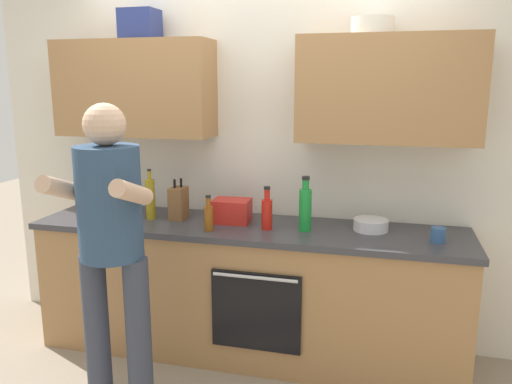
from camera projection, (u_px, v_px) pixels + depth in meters
name	position (u px, v px, depth m)	size (l,w,h in m)	color
ground_plane	(247.00, 351.00, 3.54)	(12.00, 12.00, 0.00)	gray
back_wall_unit	(257.00, 132.00, 3.48)	(4.00, 0.38, 2.50)	silver
counter	(247.00, 290.00, 3.44)	(2.84, 0.67, 0.90)	#A37547
person_standing	(111.00, 235.00, 2.73)	(0.49, 0.45, 1.72)	#383D4C
bottle_hotsauce	(267.00, 212.00, 3.24)	(0.07, 0.07, 0.28)	red
bottle_syrup	(209.00, 216.00, 3.21)	(0.06, 0.06, 0.23)	#8C4C14
bottle_soda	(305.00, 208.00, 3.20)	(0.08, 0.08, 0.35)	#198C33
bottle_soy	(99.00, 195.00, 3.65)	(0.07, 0.07, 0.31)	black
bottle_oil	(150.00, 198.00, 3.48)	(0.07, 0.07, 0.35)	olive
cup_stoneware	(134.00, 208.00, 3.63)	(0.08, 0.08, 0.08)	slate
cup_tea	(438.00, 235.00, 2.99)	(0.09, 0.09, 0.09)	#33598C
mixing_bowl	(371.00, 225.00, 3.23)	(0.22, 0.22, 0.07)	silver
knife_block	(178.00, 203.00, 3.48)	(0.10, 0.14, 0.28)	brown
grocery_bag_crisps	(232.00, 211.00, 3.41)	(0.24, 0.18, 0.15)	red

